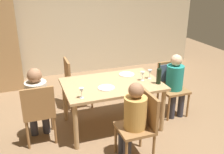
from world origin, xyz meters
TOP-DOWN VIEW (x-y plane):
  - ground_plane at (0.00, 0.00)m, footprint 10.00×10.00m
  - rear_room_partition at (0.00, 2.69)m, footprint 6.40×0.12m
  - dining_table at (0.00, 0.00)m, footprint 1.51×0.98m
  - chair_left_end at (-1.13, -0.09)m, footprint 0.44×0.44m
  - chair_near at (0.09, -0.87)m, footprint 0.44×0.44m
  - chair_right_end at (1.13, 0.12)m, footprint 0.44×0.46m
  - chair_far_left at (-0.43, 0.87)m, footprint 0.44×0.44m
  - person_woman_host at (-1.13, 0.03)m, footprint 0.30×0.35m
  - person_man_bearded at (-0.03, -0.87)m, footprint 0.33×0.29m
  - person_man_guest at (1.13, -0.03)m, footprint 0.29×0.33m
  - wine_bottle_tall_green at (0.66, -0.26)m, footprint 0.07×0.07m
  - wine_glass_near_left at (0.49, -0.06)m, footprint 0.07×0.07m
  - wine_glass_centre at (0.64, -0.03)m, footprint 0.07×0.07m
  - wine_glass_near_right at (-0.56, -0.35)m, footprint 0.07×0.07m
  - dinner_plate_host at (-0.15, -0.16)m, footprint 0.25×0.25m
  - dinner_plate_guest_left at (0.35, 0.25)m, footprint 0.25×0.25m

SIDE VIEW (x-z plane):
  - ground_plane at x=0.00m, z-range 0.00..0.00m
  - chair_left_end at x=-1.13m, z-range 0.07..0.99m
  - chair_near at x=0.09m, z-range 0.07..0.99m
  - chair_far_left at x=-0.43m, z-range 0.07..0.99m
  - chair_right_end at x=1.13m, z-range 0.13..1.05m
  - person_man_guest at x=1.13m, z-range 0.09..1.19m
  - person_man_bearded at x=-0.03m, z-range 0.09..1.19m
  - person_woman_host at x=-1.13m, z-range 0.09..1.22m
  - dining_table at x=0.00m, z-range 0.28..1.04m
  - dinner_plate_host at x=-0.15m, z-range 0.75..0.77m
  - dinner_plate_guest_left at x=0.35m, z-range 0.75..0.77m
  - wine_glass_near_left at x=0.49m, z-range 0.78..0.93m
  - wine_glass_centre at x=0.64m, z-range 0.78..0.93m
  - wine_glass_near_right at x=-0.56m, z-range 0.78..0.93m
  - wine_bottle_tall_green at x=0.66m, z-range 0.73..1.06m
  - rear_room_partition at x=0.00m, z-range 0.00..2.70m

